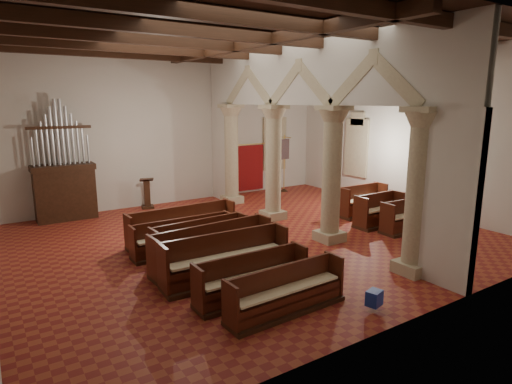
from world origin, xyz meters
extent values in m
plane|color=maroon|center=(0.00, 0.00, 0.00)|extent=(14.00, 14.00, 0.00)
plane|color=black|center=(0.00, 0.00, 6.00)|extent=(14.00, 14.00, 0.00)
cube|color=beige|center=(0.00, 6.00, 3.00)|extent=(14.00, 0.02, 6.00)
cube|color=beige|center=(0.00, -6.00, 3.00)|extent=(14.00, 0.02, 6.00)
cube|color=beige|center=(7.00, 0.00, 3.00)|extent=(0.02, 12.00, 6.00)
cube|color=tan|center=(1.80, -4.50, 0.15)|extent=(0.75, 0.75, 0.30)
cylinder|color=tan|center=(1.80, -4.50, 1.95)|extent=(0.56, 0.56, 3.30)
cube|color=tan|center=(1.80, -1.50, 0.15)|extent=(0.75, 0.75, 0.30)
cylinder|color=tan|center=(1.80, -1.50, 1.95)|extent=(0.56, 0.56, 3.30)
cube|color=tan|center=(1.80, 1.50, 0.15)|extent=(0.75, 0.75, 0.30)
cylinder|color=tan|center=(1.80, 1.50, 1.95)|extent=(0.56, 0.56, 3.30)
cube|color=tan|center=(1.80, 4.50, 0.15)|extent=(0.75, 0.75, 0.30)
cylinder|color=tan|center=(1.80, 4.50, 1.95)|extent=(0.56, 0.56, 3.30)
cube|color=beige|center=(1.80, 0.00, 5.04)|extent=(0.25, 11.90, 1.93)
cube|color=#357764|center=(6.98, -1.50, 2.20)|extent=(0.03, 1.00, 2.20)
cube|color=#357764|center=(6.98, 2.50, 2.20)|extent=(0.03, 1.00, 2.20)
cube|color=#357764|center=(5.00, 5.98, 2.20)|extent=(1.00, 0.03, 2.20)
cube|color=#371D11|center=(-4.50, 5.50, 0.90)|extent=(2.00, 0.80, 1.80)
cube|color=#371D11|center=(-4.50, 5.50, 1.90)|extent=(2.10, 0.85, 0.20)
cube|color=#391B12|center=(-1.51, 5.50, 0.05)|extent=(0.55, 0.55, 0.10)
cube|color=#391B12|center=(-1.51, 5.50, 0.56)|extent=(0.27, 0.27, 1.12)
cube|color=#391B12|center=(-1.51, 5.42, 1.17)|extent=(0.59, 0.51, 0.20)
cube|color=maroon|center=(3.50, 5.92, 1.15)|extent=(1.60, 0.06, 2.10)
cylinder|color=gold|center=(3.50, 5.90, 2.25)|extent=(1.80, 0.04, 0.04)
cone|color=#371D11|center=(5.04, 5.21, 0.07)|extent=(0.40, 0.40, 0.13)
cylinder|color=gold|center=(5.04, 5.21, 1.33)|extent=(0.04, 0.04, 2.67)
cylinder|color=gold|center=(5.04, 5.21, 2.56)|extent=(0.18, 0.77, 0.03)
cube|color=navy|center=(5.04, 5.19, 2.00)|extent=(0.60, 0.14, 0.95)
cube|color=navy|center=(-0.47, -5.32, 0.26)|extent=(0.37, 0.33, 0.31)
cube|color=navy|center=(-1.34, -2.03, 0.26)|extent=(0.40, 0.37, 0.33)
cube|color=#16199B|center=(-1.34, -1.39, 0.25)|extent=(0.36, 0.33, 0.29)
cylinder|color=white|center=(-1.47, -4.47, 0.16)|extent=(0.95, 0.10, 0.09)
cylinder|color=white|center=(-1.46, -4.11, 0.16)|extent=(1.05, 0.28, 0.11)
cube|color=#371D11|center=(-2.03, -4.43, 0.05)|extent=(2.73, 0.73, 0.09)
cube|color=#541A12|center=(-2.03, -4.47, 0.29)|extent=(2.57, 0.45, 0.41)
cube|color=#541A12|center=(-2.03, -4.26, 0.52)|extent=(2.56, 0.16, 0.86)
cube|color=#541A12|center=(-3.35, -4.41, 0.52)|extent=(0.08, 0.54, 0.86)
cube|color=#541A12|center=(-0.71, -4.41, 0.52)|extent=(0.08, 0.54, 0.86)
cube|color=#F9E7B8|center=(-2.03, -4.47, 0.52)|extent=(2.46, 0.41, 0.05)
cube|color=#371D11|center=(-2.29, -3.54, 0.05)|extent=(2.62, 0.69, 0.09)
cube|color=#4E1D10|center=(-2.29, -3.59, 0.31)|extent=(2.47, 0.41, 0.43)
cube|color=#4E1D10|center=(-2.29, -3.37, 0.54)|extent=(2.47, 0.09, 0.90)
cube|color=#4E1D10|center=(-3.56, -3.52, 0.54)|extent=(0.07, 0.57, 0.90)
cube|color=#4E1D10|center=(-1.01, -3.52, 0.54)|extent=(0.07, 0.57, 0.90)
cube|color=#F9E7B8|center=(-2.29, -3.59, 0.54)|extent=(2.37, 0.37, 0.05)
cube|color=#371D11|center=(-2.30, -2.40, 0.05)|extent=(3.15, 0.87, 0.11)
cube|color=#572312|center=(-2.30, -2.46, 0.36)|extent=(2.99, 0.54, 0.49)
cube|color=#572312|center=(-2.30, -2.20, 0.63)|extent=(2.98, 0.18, 1.04)
cube|color=#572312|center=(-3.83, -2.38, 0.63)|extent=(0.10, 0.66, 1.04)
cube|color=#572312|center=(-0.77, -2.38, 0.63)|extent=(0.10, 0.66, 1.04)
cube|color=#F9E7B8|center=(-2.30, -2.46, 0.63)|extent=(2.87, 0.49, 0.05)
cube|color=#371D11|center=(-2.18, -1.50, 0.05)|extent=(3.33, 0.96, 0.11)
cube|color=#4C1510|center=(-2.18, -1.55, 0.35)|extent=(3.16, 0.63, 0.48)
cube|color=#4C1510|center=(-2.18, -1.31, 0.61)|extent=(3.14, 0.27, 1.01)
cube|color=#4C1510|center=(-3.79, -1.48, 0.61)|extent=(0.12, 0.64, 1.01)
cube|color=#4C1510|center=(-0.57, -1.48, 0.61)|extent=(0.12, 0.64, 1.01)
cube|color=#F9E7B8|center=(-2.18, -1.55, 0.61)|extent=(3.03, 0.58, 0.05)
cube|color=#371D11|center=(-2.16, -0.75, 0.05)|extent=(2.78, 0.88, 0.10)
cube|color=#4B1510|center=(-2.16, -0.80, 0.33)|extent=(2.61, 0.57, 0.45)
cube|color=#4B1510|center=(-2.16, -0.57, 0.58)|extent=(2.59, 0.24, 0.96)
cube|color=#4B1510|center=(-3.49, -0.73, 0.58)|extent=(0.11, 0.61, 0.96)
cube|color=#4B1510|center=(-0.83, -0.73, 0.58)|extent=(0.11, 0.61, 0.96)
cube|color=#F9E7B8|center=(-2.16, -0.80, 0.58)|extent=(2.50, 0.52, 0.05)
cube|color=#371D11|center=(-2.35, -0.05, 0.05)|extent=(2.94, 0.67, 0.09)
cube|color=#4A1C0F|center=(-2.35, -0.10, 0.30)|extent=(2.79, 0.39, 0.42)
cube|color=#4A1C0F|center=(-2.35, 0.12, 0.53)|extent=(2.79, 0.08, 0.88)
cube|color=#4A1C0F|center=(-3.79, -0.03, 0.53)|extent=(0.07, 0.55, 0.88)
cube|color=#4A1C0F|center=(-0.92, -0.03, 0.53)|extent=(0.07, 0.55, 0.88)
cube|color=#F9E7B8|center=(-2.35, -0.10, 0.53)|extent=(2.68, 0.35, 0.05)
cube|color=#371D11|center=(-2.00, 0.82, 0.05)|extent=(3.41, 0.87, 0.10)
cube|color=#4F2011|center=(-2.00, 0.77, 0.33)|extent=(3.24, 0.56, 0.46)
cube|color=#4F2011|center=(-2.00, 1.01, 0.59)|extent=(3.23, 0.22, 0.98)
cube|color=#4F2011|center=(-3.66, 0.84, 0.59)|extent=(0.10, 0.62, 0.98)
cube|color=#4F2011|center=(-0.35, 0.84, 0.59)|extent=(0.10, 0.62, 0.98)
cube|color=#F9E7B8|center=(-2.00, 0.77, 0.59)|extent=(3.11, 0.51, 0.05)
cube|color=#371D11|center=(4.53, -2.18, 0.05)|extent=(1.84, 0.81, 0.10)
cube|color=#532811|center=(4.53, -2.23, 0.32)|extent=(1.67, 0.50, 0.45)
cube|color=#532811|center=(4.53, -2.00, 0.57)|extent=(1.65, 0.17, 0.95)
cube|color=#532811|center=(3.66, -2.16, 0.57)|extent=(0.11, 0.60, 0.95)
cube|color=#532811|center=(5.39, -2.16, 0.57)|extent=(0.11, 0.60, 0.95)
cube|color=#F9E7B8|center=(4.53, -2.23, 0.57)|extent=(1.60, 0.46, 0.05)
cube|color=#371D11|center=(4.32, -1.22, 0.05)|extent=(1.85, 0.75, 0.11)
cube|color=#4B1410|center=(4.32, -1.27, 0.35)|extent=(1.70, 0.43, 0.48)
cube|color=#4B1410|center=(4.32, -1.03, 0.61)|extent=(1.70, 0.08, 1.01)
cube|color=#4B1410|center=(3.43, -1.20, 0.61)|extent=(0.08, 0.64, 1.01)
cube|color=#4B1410|center=(5.21, -1.20, 0.61)|extent=(0.08, 0.64, 1.01)
cube|color=#F9E7B8|center=(4.32, -1.27, 0.61)|extent=(1.63, 0.39, 0.05)
cube|color=#371D11|center=(4.90, 0.09, 0.05)|extent=(2.05, 0.77, 0.11)
cube|color=#481F0F|center=(4.90, 0.03, 0.35)|extent=(1.90, 0.45, 0.48)
cube|color=#481F0F|center=(4.90, 0.28, 0.62)|extent=(1.90, 0.09, 1.02)
cube|color=#481F0F|center=(3.91, 0.11, 0.62)|extent=(0.08, 0.65, 1.02)
cube|color=#481F0F|center=(5.89, 0.11, 0.62)|extent=(0.08, 0.65, 1.02)
cube|color=#F9E7B8|center=(4.90, 0.03, 0.62)|extent=(1.82, 0.40, 0.05)
camera|label=1|loc=(-6.88, -10.78, 4.18)|focal=30.00mm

